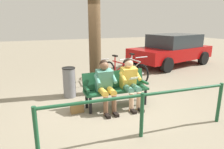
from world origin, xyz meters
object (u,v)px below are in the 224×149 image
object	(u,v)px
person_companion	(105,83)
parked_car	(172,49)
bench	(115,86)
person_reading	(130,80)
bicycle_purple	(118,72)
tree_trunk	(95,28)
bicycle_black	(134,70)
bicycle_blue	(99,72)
handbag	(77,108)
litter_bin	(69,82)

from	to	relation	value
person_companion	parked_car	distance (m)	6.07
bench	person_companion	size ratio (longest dim) A/B	1.34
person_reading	bicycle_purple	size ratio (longest dim) A/B	0.73
tree_trunk	parked_car	xyz separation A→B (m)	(-4.67, -2.51, -1.12)
bicycle_black	bicycle_blue	world-z (taller)	same
bicycle_black	bicycle_purple	size ratio (longest dim) A/B	1.02
person_reading	handbag	distance (m)	1.43
litter_bin	parked_car	size ratio (longest dim) A/B	0.19
bicycle_black	bicycle_purple	world-z (taller)	same
bench	litter_bin	distance (m)	1.41
tree_trunk	bicycle_blue	world-z (taller)	tree_trunk
litter_bin	bicycle_purple	world-z (taller)	bicycle_purple
bench	person_companion	world-z (taller)	person_companion
tree_trunk	bicycle_purple	world-z (taller)	tree_trunk
handbag	bicycle_purple	world-z (taller)	bicycle_purple
litter_bin	bicycle_blue	bearing A→B (deg)	-139.58
bench	handbag	world-z (taller)	bench
tree_trunk	parked_car	size ratio (longest dim) A/B	0.84
handbag	bicycle_blue	bearing A→B (deg)	-120.50
litter_bin	person_companion	bearing A→B (deg)	118.00
bicycle_blue	bicycle_purple	bearing A→B (deg)	71.83
bicycle_purple	person_companion	bearing A→B (deg)	-43.78
bicycle_purple	parked_car	world-z (taller)	parked_car
handbag	person_companion	bearing A→B (deg)	172.15
person_companion	bicycle_black	size ratio (longest dim) A/B	0.72
person_reading	bicycle_black	distance (m)	2.47
parked_car	person_companion	bearing A→B (deg)	23.74
person_companion	litter_bin	world-z (taller)	person_companion
bench	handbag	bearing A→B (deg)	4.63
bicycle_blue	person_reading	bearing A→B (deg)	6.42
person_companion	person_reading	bearing A→B (deg)	179.95
handbag	parked_car	size ratio (longest dim) A/B	0.07
parked_car	bench	bearing A→B (deg)	24.45
litter_bin	bicycle_blue	xyz separation A→B (m)	(-1.21, -1.03, -0.06)
bicycle_black	bench	bearing A→B (deg)	-44.60
person_companion	handbag	xyz separation A→B (m)	(0.68, -0.09, -0.54)
person_reading	bicycle_black	world-z (taller)	person_reading
handbag	parked_car	bearing A→B (deg)	-146.68
person_reading	person_companion	xyz separation A→B (m)	(0.64, -0.01, -0.00)
tree_trunk	bicycle_purple	size ratio (longest dim) A/B	2.30
tree_trunk	bicycle_black	world-z (taller)	tree_trunk
person_reading	bicycle_purple	world-z (taller)	person_reading
bicycle_blue	parked_car	world-z (taller)	parked_car
litter_bin	bicycle_black	distance (m)	2.69
tree_trunk	parked_car	world-z (taller)	tree_trunk
handbag	litter_bin	world-z (taller)	litter_bin
person_reading	bicycle_blue	distance (m)	2.26
bench	litter_bin	bearing A→B (deg)	-46.37
parked_car	handbag	bearing A→B (deg)	19.50
litter_bin	tree_trunk	bearing A→B (deg)	179.54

